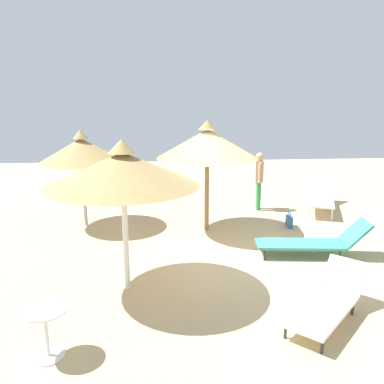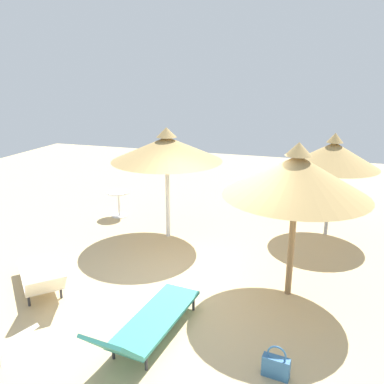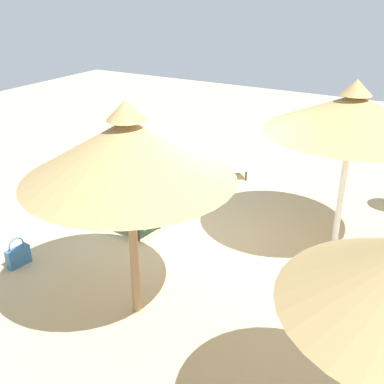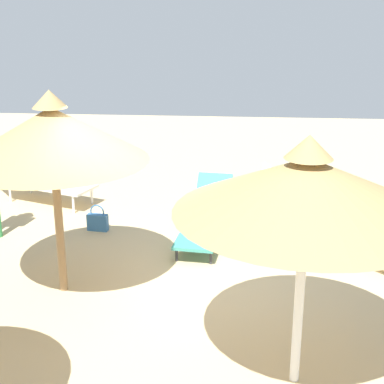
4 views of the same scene
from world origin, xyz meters
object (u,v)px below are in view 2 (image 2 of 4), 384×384
Objects in this scene: parasol_umbrella_far_right at (333,155)px; side_table_round at (119,200)px; handbag at (276,366)px; parasol_umbrella_back at (167,149)px; lounge_chair_near_left at (41,277)px; lounge_chair_near_right at (147,324)px; parasol_umbrella_center at (297,176)px.

side_table_round is at bearing 4.63° from parasol_umbrella_far_right.
parasol_umbrella_back is at bearing -52.24° from handbag.
lounge_chair_near_left is at bearing 68.40° from parasol_umbrella_back.
lounge_chair_near_right is 2.45m from lounge_chair_near_left.
parasol_umbrella_center is at bearing 78.46° from parasol_umbrella_far_right.
parasol_umbrella_far_right is 0.91× the size of parasol_umbrella_center.
parasol_umbrella_far_right is at bearing -101.54° from parasol_umbrella_center.
parasol_umbrella_far_right is 3.56× the size of side_table_round.
parasol_umbrella_back is 5.23m from handbag.
handbag is at bearing 90.90° from parasol_umbrella_center.
handbag is (0.59, 5.15, -1.78)m from parasol_umbrella_far_right.
lounge_chair_near_left is 3.80× the size of handbag.
handbag is at bearing 169.28° from lounge_chair_near_left.
side_table_round is at bearing -81.88° from lounge_chair_near_left.
lounge_chair_near_right is 5.48m from side_table_round.
parasol_umbrella_center is 3.27m from lounge_chair_near_right.
parasol_umbrella_center is at bearing 149.56° from parasol_umbrella_back.
lounge_chair_near_left is at bearing -16.81° from lounge_chair_near_right.
lounge_chair_near_left is 2.55× the size of side_table_round.
handbag is (-0.03, 2.11, -1.98)m from parasol_umbrella_center.
lounge_chair_near_left is at bearing -10.72° from handbag.
lounge_chair_near_right reaches higher than handbag.
side_table_round is at bearing -26.47° from parasol_umbrella_back.
parasol_umbrella_center is 3.93× the size of side_table_round.
side_table_round is (2.91, -4.64, 0.15)m from lounge_chair_near_right.
lounge_chair_near_right is 1.33× the size of lounge_chair_near_left.
parasol_umbrella_far_right reaches higher than lounge_chair_near_left.
parasol_umbrella_center is at bearing 151.01° from side_table_round.
side_table_round is at bearing -28.99° from parasol_umbrella_center.
side_table_round reaches higher than handbag.
parasol_umbrella_far_right is at bearing -159.78° from parasol_umbrella_back.
parasol_umbrella_far_right is 5.55m from side_table_round.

